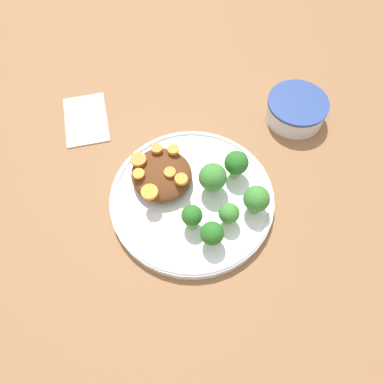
% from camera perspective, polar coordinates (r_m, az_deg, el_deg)
% --- Properties ---
extents(ground_plane, '(4.00, 4.00, 0.00)m').
position_cam_1_polar(ground_plane, '(0.64, -0.00, -1.38)').
color(ground_plane, '#8C603D').
extents(plate, '(0.28, 0.28, 0.02)m').
position_cam_1_polar(plate, '(0.63, -0.00, -0.91)').
color(plate, white).
rests_on(plate, ground_plane).
extents(dip_bowl, '(0.11, 0.11, 0.04)m').
position_cam_1_polar(dip_bowl, '(0.75, 15.62, 12.15)').
color(dip_bowl, silver).
rests_on(dip_bowl, ground_plane).
extents(stew_mound, '(0.11, 0.10, 0.04)m').
position_cam_1_polar(stew_mound, '(0.63, -4.67, 2.65)').
color(stew_mound, '#5B3319').
rests_on(stew_mound, plate).
extents(broccoli_floret_0, '(0.05, 0.05, 0.06)m').
position_cam_1_polar(broccoli_floret_0, '(0.60, 3.34, 1.95)').
color(broccoli_floret_0, '#759E51').
rests_on(broccoli_floret_0, plate).
extents(broccoli_floret_1, '(0.03, 0.03, 0.04)m').
position_cam_1_polar(broccoli_floret_1, '(0.59, 5.63, -3.33)').
color(broccoli_floret_1, '#7FA85B').
rests_on(broccoli_floret_1, plate).
extents(broccoli_floret_2, '(0.04, 0.04, 0.06)m').
position_cam_1_polar(broccoli_floret_2, '(0.60, 9.78, -1.13)').
color(broccoli_floret_2, '#759E51').
rests_on(broccoli_floret_2, plate).
extents(broccoli_floret_3, '(0.03, 0.03, 0.05)m').
position_cam_1_polar(broccoli_floret_3, '(0.58, -0.02, -3.76)').
color(broccoli_floret_3, '#759E51').
rests_on(broccoli_floret_3, plate).
extents(broccoli_floret_4, '(0.04, 0.04, 0.05)m').
position_cam_1_polar(broccoli_floret_4, '(0.57, 3.06, -6.38)').
color(broccoli_floret_4, '#7FA85B').
rests_on(broccoli_floret_4, plate).
extents(broccoli_floret_5, '(0.04, 0.04, 0.06)m').
position_cam_1_polar(broccoli_floret_5, '(0.62, 6.76, 4.32)').
color(broccoli_floret_5, '#7FA85B').
rests_on(broccoli_floret_5, plate).
extents(carrot_slice_0, '(0.03, 0.03, 0.01)m').
position_cam_1_polar(carrot_slice_0, '(0.59, -6.49, 0.00)').
color(carrot_slice_0, orange).
rests_on(carrot_slice_0, stew_mound).
extents(carrot_slice_1, '(0.02, 0.02, 0.00)m').
position_cam_1_polar(carrot_slice_1, '(0.61, -3.40, 3.02)').
color(carrot_slice_1, orange).
rests_on(carrot_slice_1, stew_mound).
extents(carrot_slice_2, '(0.02, 0.02, 0.00)m').
position_cam_1_polar(carrot_slice_2, '(0.61, -8.13, 2.79)').
color(carrot_slice_2, orange).
rests_on(carrot_slice_2, stew_mound).
extents(carrot_slice_3, '(0.02, 0.02, 0.01)m').
position_cam_1_polar(carrot_slice_3, '(0.63, -3.18, 6.35)').
color(carrot_slice_3, orange).
rests_on(carrot_slice_3, stew_mound).
extents(carrot_slice_4, '(0.02, 0.02, 0.01)m').
position_cam_1_polar(carrot_slice_4, '(0.60, -1.66, 1.97)').
color(carrot_slice_4, orange).
rests_on(carrot_slice_4, stew_mound).
extents(carrot_slice_5, '(0.03, 0.03, 0.01)m').
position_cam_1_polar(carrot_slice_5, '(0.63, -8.19, 4.93)').
color(carrot_slice_5, orange).
rests_on(carrot_slice_5, stew_mound).
extents(carrot_slice_6, '(0.02, 0.02, 0.01)m').
position_cam_1_polar(carrot_slice_6, '(0.63, -5.40, 6.59)').
color(carrot_slice_6, orange).
rests_on(carrot_slice_6, stew_mound).
extents(napkin, '(0.14, 0.10, 0.01)m').
position_cam_1_polar(napkin, '(0.77, -15.87, 10.66)').
color(napkin, beige).
rests_on(napkin, ground_plane).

